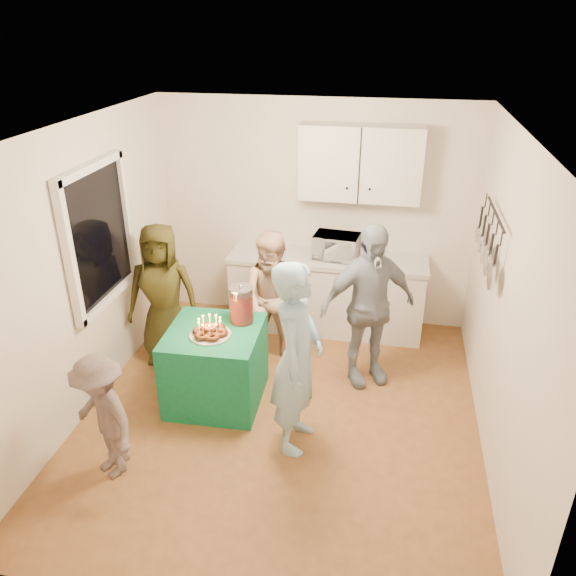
% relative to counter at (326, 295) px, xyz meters
% --- Properties ---
extents(floor, '(4.00, 4.00, 0.00)m').
position_rel_counter_xyz_m(floor, '(-0.20, -1.70, -0.43)').
color(floor, brown).
rests_on(floor, ground).
extents(ceiling, '(4.00, 4.00, 0.00)m').
position_rel_counter_xyz_m(ceiling, '(-0.20, -1.70, 2.17)').
color(ceiling, white).
rests_on(ceiling, floor).
extents(back_wall, '(3.60, 3.60, 0.00)m').
position_rel_counter_xyz_m(back_wall, '(-0.20, 0.30, 0.87)').
color(back_wall, silver).
rests_on(back_wall, floor).
extents(left_wall, '(4.00, 4.00, 0.00)m').
position_rel_counter_xyz_m(left_wall, '(-2.00, -1.70, 0.87)').
color(left_wall, silver).
rests_on(left_wall, floor).
extents(right_wall, '(4.00, 4.00, 0.00)m').
position_rel_counter_xyz_m(right_wall, '(1.60, -1.70, 0.87)').
color(right_wall, silver).
rests_on(right_wall, floor).
extents(window_night, '(0.04, 1.00, 1.20)m').
position_rel_counter_xyz_m(window_night, '(-1.97, -1.40, 1.12)').
color(window_night, black).
rests_on(window_night, left_wall).
extents(counter, '(2.20, 0.58, 0.86)m').
position_rel_counter_xyz_m(counter, '(0.00, 0.00, 0.00)').
color(counter, white).
rests_on(counter, floor).
extents(countertop, '(2.24, 0.62, 0.05)m').
position_rel_counter_xyz_m(countertop, '(0.00, -0.00, 0.46)').
color(countertop, beige).
rests_on(countertop, counter).
extents(upper_cabinet, '(1.30, 0.30, 0.80)m').
position_rel_counter_xyz_m(upper_cabinet, '(0.30, 0.15, 1.52)').
color(upper_cabinet, white).
rests_on(upper_cabinet, back_wall).
extents(pot_rack, '(0.12, 1.00, 0.60)m').
position_rel_counter_xyz_m(pot_rack, '(1.52, -1.00, 1.17)').
color(pot_rack, black).
rests_on(pot_rack, right_wall).
extents(microwave, '(0.53, 0.39, 0.27)m').
position_rel_counter_xyz_m(microwave, '(0.09, 0.00, 0.62)').
color(microwave, white).
rests_on(microwave, countertop).
extents(party_table, '(0.88, 0.88, 0.76)m').
position_rel_counter_xyz_m(party_table, '(-0.86, -1.58, -0.05)').
color(party_table, '#117043').
rests_on(party_table, floor).
extents(donut_cake, '(0.38, 0.38, 0.18)m').
position_rel_counter_xyz_m(donut_cake, '(-0.86, -1.66, 0.42)').
color(donut_cake, '#381C0C').
rests_on(donut_cake, party_table).
extents(punch_jar, '(0.22, 0.22, 0.34)m').
position_rel_counter_xyz_m(punch_jar, '(-0.64, -1.36, 0.50)').
color(punch_jar, red).
rests_on(punch_jar, party_table).
extents(man_birthday, '(0.46, 0.65, 1.71)m').
position_rel_counter_xyz_m(man_birthday, '(0.00, -2.03, 0.43)').
color(man_birthday, '#9CC7E3').
rests_on(man_birthday, floor).
extents(woman_back_left, '(0.81, 0.60, 1.53)m').
position_rel_counter_xyz_m(woman_back_left, '(-1.60, -0.96, 0.33)').
color(woman_back_left, '#4F4916').
rests_on(woman_back_left, floor).
extents(woman_back_center, '(0.72, 0.56, 1.47)m').
position_rel_counter_xyz_m(woman_back_center, '(-0.44, -0.85, 0.31)').
color(woman_back_center, tan).
rests_on(woman_back_center, floor).
extents(woman_back_right, '(1.06, 0.82, 1.67)m').
position_rel_counter_xyz_m(woman_back_right, '(0.51, -0.97, 0.41)').
color(woman_back_right, '#102238').
rests_on(woman_back_right, floor).
extents(child_near_left, '(0.82, 0.73, 1.10)m').
position_rel_counter_xyz_m(child_near_left, '(-1.42, -2.67, 0.12)').
color(child_near_left, '#574746').
rests_on(child_near_left, floor).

